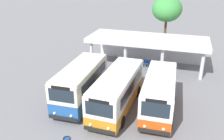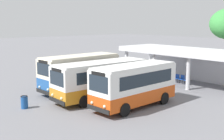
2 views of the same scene
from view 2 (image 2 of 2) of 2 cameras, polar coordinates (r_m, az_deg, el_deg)
ground_plane at (r=22.01m, az=-7.78°, el=-6.46°), size 180.00×180.00×0.00m
city_bus_nearest_orange at (r=25.25m, az=-6.29°, el=-0.31°), size 2.66×7.28×3.15m
city_bus_second_in_row at (r=22.65m, az=-2.02°, el=-1.63°), size 2.59×8.04×2.95m
city_bus_middle_cream at (r=20.56m, az=4.41°, el=-2.68°), size 2.55×6.91×3.04m
terminal_canopy at (r=29.67m, az=14.47°, el=2.54°), size 13.21×5.08×3.40m
waiting_chair_end_by_column at (r=30.63m, az=9.97°, el=-1.00°), size 0.44×0.44×0.86m
waiting_chair_second_from_end at (r=30.18m, az=10.71°, el=-1.18°), size 0.44×0.44×0.86m
waiting_chair_middle_seat at (r=29.85m, az=11.63°, el=-1.33°), size 0.44×0.44×0.86m
waiting_chair_fourth_seat at (r=29.52m, az=12.58°, el=-1.48°), size 0.44×0.44×0.86m
waiting_chair_fifth_seat at (r=29.20m, az=13.54°, el=-1.64°), size 0.44×0.44×0.86m
waiting_chair_far_end_seat at (r=28.85m, az=14.48°, el=-1.80°), size 0.44×0.44×0.86m
litter_bin_apron at (r=21.31m, az=-16.80°, el=-6.04°), size 0.49×0.49×0.90m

